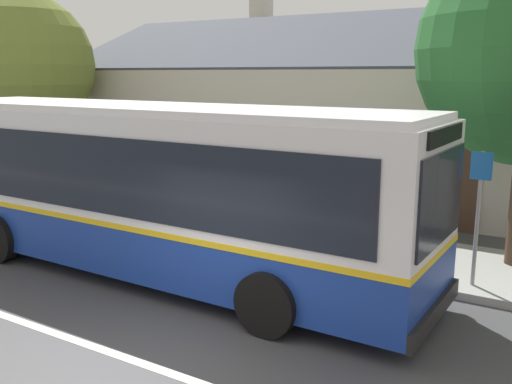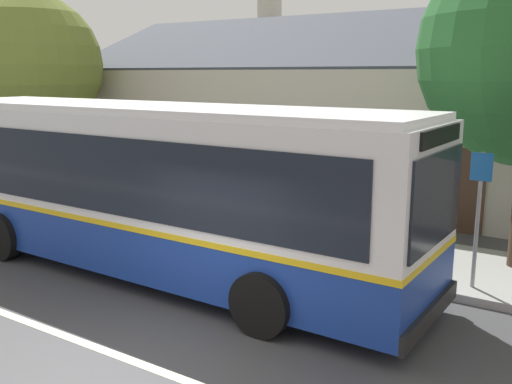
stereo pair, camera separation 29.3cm
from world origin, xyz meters
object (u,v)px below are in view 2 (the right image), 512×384
bench_by_building (72,186)px  street_tree_secondary (30,70)px  transit_bus (149,184)px  bus_stop_sign (479,205)px

bench_by_building → street_tree_secondary: street_tree_secondary is taller
transit_bus → street_tree_secondary: bearing=155.9°
bench_by_building → bus_stop_sign: 11.67m
transit_bus → bus_stop_sign: (5.68, 2.09, -0.11)m
bench_by_building → transit_bus: bearing=-26.3°
bus_stop_sign → bench_by_building: bearing=175.9°
transit_bus → bus_stop_sign: transit_bus is taller
transit_bus → street_tree_secondary: size_ratio=1.74×
transit_bus → bench_by_building: size_ratio=6.16×
transit_bus → street_tree_secondary: 9.99m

